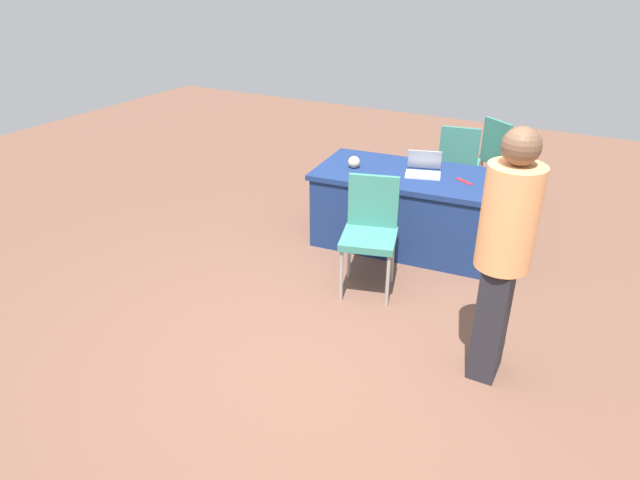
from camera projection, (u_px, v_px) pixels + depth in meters
ground_plane at (307, 375)px, 3.77m from camera, size 14.40×14.40×0.00m
table_foreground at (407, 209)px, 5.37m from camera, size 1.82×1.06×0.74m
chair_tucked_right at (370, 227)px, 4.54m from camera, size 0.54×0.54×0.97m
chair_aisle at (459, 160)px, 6.16m from camera, size 0.50×0.50×0.94m
chair_by_pillar at (503, 155)px, 6.32m from camera, size 0.62×0.62×0.95m
person_presenter at (504, 248)px, 3.38m from camera, size 0.34×0.34×1.71m
laptop_silver at (423, 170)px, 5.16m from camera, size 0.39×0.37×0.21m
yarn_ball at (354, 162)px, 5.31m from camera, size 0.11×0.11×0.11m
scissors_red at (464, 181)px, 4.99m from camera, size 0.17×0.13×0.01m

